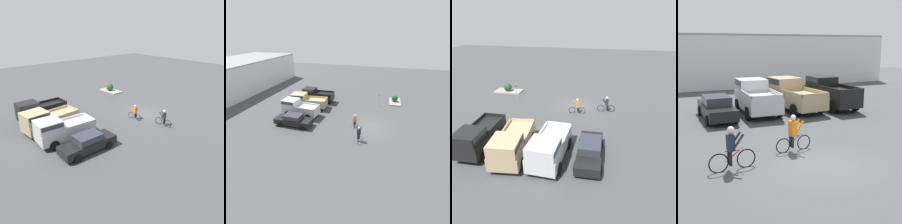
# 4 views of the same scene
# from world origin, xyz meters

# --- Properties ---
(ground_plane) EXTENTS (80.00, 80.00, 0.00)m
(ground_plane) POSITION_xyz_m (0.00, 0.00, 0.00)
(ground_plane) COLOR #424447
(sedan_0) EXTENTS (1.89, 4.72, 1.48)m
(sedan_0) POSITION_xyz_m (-2.22, 9.47, 0.73)
(sedan_0) COLOR black
(sedan_0) RESTS_ON ground_plane
(pickup_truck_0) EXTENTS (2.51, 5.11, 2.23)m
(pickup_truck_0) POSITION_xyz_m (0.61, 10.26, 1.15)
(pickup_truck_0) COLOR silver
(pickup_truck_0) RESTS_ON ground_plane
(pickup_truck_1) EXTENTS (2.69, 5.50, 2.21)m
(pickup_truck_1) POSITION_xyz_m (3.34, 10.31, 1.15)
(pickup_truck_1) COLOR tan
(pickup_truck_1) RESTS_ON ground_plane
(pickup_truck_2) EXTENTS (2.18, 5.03, 2.22)m
(pickup_truck_2) POSITION_xyz_m (6.18, 9.79, 1.16)
(pickup_truck_2) COLOR black
(pickup_truck_2) RESTS_ON ground_plane
(cyclist_0) EXTENTS (1.75, 0.49, 1.67)m
(cyclist_0) POSITION_xyz_m (-0.34, 2.01, 0.83)
(cyclist_0) COLOR black
(cyclist_0) RESTS_ON ground_plane
(cyclist_1) EXTENTS (1.84, 0.49, 1.72)m
(cyclist_1) POSITION_xyz_m (-3.32, 1.00, 0.86)
(cyclist_1) COLOR black
(cyclist_1) RESTS_ON ground_plane
(fire_lane_sign) EXTENTS (0.14, 0.28, 2.07)m
(fire_lane_sign) POSITION_xyz_m (7.23, -0.36, 1.26)
(fire_lane_sign) COLOR #9E9EA3
(fire_lane_sign) RESTS_ON ground_plane
(curb_island) EXTENTS (3.44, 1.81, 0.15)m
(curb_island) POSITION_xyz_m (9.40, -2.94, 0.07)
(curb_island) COLOR gray
(curb_island) RESTS_ON ground_plane
(shrub) EXTENTS (1.01, 1.01, 1.01)m
(shrub) POSITION_xyz_m (9.43, -2.83, 0.66)
(shrub) COLOR #1E4C23
(shrub) RESTS_ON curb_island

